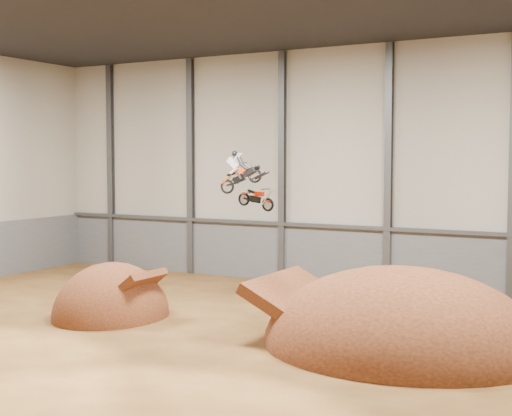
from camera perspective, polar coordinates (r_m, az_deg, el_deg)
The scene contains 12 objects.
floor at distance 29.67m, azimuth -5.11°, elevation -10.67°, with size 40.00×40.00×0.00m, color #4B2E14.
back_wall at distance 42.01m, azimuth 6.31°, elevation 3.26°, with size 40.00×0.10×14.00m, color #ABA698.
lower_band_back at distance 42.31m, azimuth 6.20°, elevation -3.87°, with size 39.80×0.18×3.50m, color slate.
steel_rail at distance 41.96m, azimuth 6.14°, elevation -1.46°, with size 39.80×0.35×0.20m, color #47494F.
steel_column_0 at distance 50.61m, azimuth -11.54°, elevation 3.31°, with size 0.40×0.36×13.90m, color #47494F.
steel_column_1 at distance 46.58m, azimuth -5.26°, elevation 3.33°, with size 0.40×0.36×13.90m, color #47494F.
steel_column_2 at distance 43.21m, azimuth 2.11°, elevation 3.30°, with size 0.40×0.36×13.90m, color #47494F.
steel_column_3 at distance 40.67m, azimuth 10.55°, elevation 3.20°, with size 0.40×0.36×13.90m, color #47494F.
takeoff_ramp at distance 34.87m, azimuth -11.48°, elevation -8.52°, with size 5.17×5.97×5.17m, color #441F11.
landing_ramp at distance 29.35m, azimuth 11.51°, elevation -10.89°, with size 11.18×9.89×6.45m, color #441F11.
fmx_rider_a at distance 35.31m, azimuth -1.02°, elevation 3.29°, with size 2.27×0.87×2.06m, color #E6400D, non-canonical shape.
fmx_rider_b at distance 29.91m, azimuth -0.09°, elevation 1.93°, with size 2.40×0.69×2.06m, color #BB1A00, non-canonical shape.
Camera 1 is at (16.02, -23.84, 7.46)m, focal length 50.00 mm.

